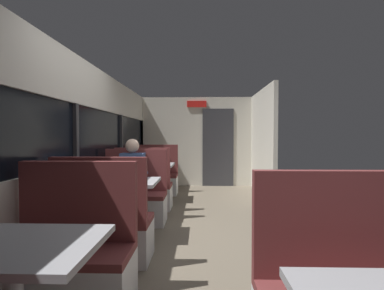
# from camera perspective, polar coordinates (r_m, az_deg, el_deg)

# --- Properties ---
(ground_plane) EXTENTS (3.30, 9.20, 0.02)m
(ground_plane) POSITION_cam_1_polar(r_m,az_deg,el_deg) (3.87, 0.04, -18.12)
(ground_plane) COLOR #665B4C
(carriage_window_panel_left) EXTENTS (0.09, 8.48, 2.30)m
(carriage_window_panel_left) POSITION_cam_1_polar(r_m,az_deg,el_deg) (3.96, -21.46, -1.22)
(carriage_window_panel_left) COLOR beige
(carriage_window_panel_left) RESTS_ON ground_plane
(carriage_end_bulkhead) EXTENTS (2.90, 0.11, 2.30)m
(carriage_end_bulkhead) POSITION_cam_1_polar(r_m,az_deg,el_deg) (7.83, 1.34, 0.57)
(carriage_end_bulkhead) COLOR beige
(carriage_end_bulkhead) RESTS_ON ground_plane
(carriage_aisle_panel_right) EXTENTS (0.08, 2.40, 2.30)m
(carriage_aisle_panel_right) POSITION_cam_1_polar(r_m,az_deg,el_deg) (6.77, 13.14, 0.42)
(carriage_aisle_panel_right) COLOR beige
(carriage_aisle_panel_right) RESTS_ON ground_plane
(dining_table_near_window) EXTENTS (0.90, 0.70, 0.74)m
(dining_table_near_window) POSITION_cam_1_polar(r_m,az_deg,el_deg) (1.96, -30.87, -18.45)
(dining_table_near_window) COLOR #9E9EA3
(dining_table_near_window) RESTS_ON ground_plane
(bench_near_window_facing_entry) EXTENTS (0.95, 0.50, 1.10)m
(bench_near_window_facing_entry) POSITION_cam_1_polar(r_m,az_deg,el_deg) (2.65, -22.04, -20.09)
(bench_near_window_facing_entry) COLOR silver
(bench_near_window_facing_entry) RESTS_ON ground_plane
(dining_table_mid_window) EXTENTS (0.90, 0.70, 0.74)m
(dining_table_mid_window) POSITION_cam_1_polar(r_m,az_deg,el_deg) (3.94, -13.15, -8.01)
(dining_table_mid_window) COLOR #9E9EA3
(dining_table_mid_window) RESTS_ON ground_plane
(bench_mid_window_facing_end) EXTENTS (0.95, 0.50, 1.10)m
(bench_mid_window_facing_end) POSITION_cam_1_polar(r_m,az_deg,el_deg) (3.36, -16.27, -15.22)
(bench_mid_window_facing_end) COLOR silver
(bench_mid_window_facing_end) RESTS_ON ground_plane
(bench_mid_window_facing_entry) EXTENTS (0.95, 0.50, 1.10)m
(bench_mid_window_facing_entry) POSITION_cam_1_polar(r_m,az_deg,el_deg) (4.67, -10.89, -10.34)
(bench_mid_window_facing_entry) COLOR silver
(bench_mid_window_facing_entry) RESTS_ON ground_plane
(dining_table_far_window) EXTENTS (0.90, 0.70, 0.74)m
(dining_table_far_window) POSITION_cam_1_polar(r_m,az_deg,el_deg) (6.09, -7.81, -4.51)
(dining_table_far_window) COLOR #9E9EA3
(dining_table_far_window) RESTS_ON ground_plane
(bench_far_window_facing_end) EXTENTS (0.95, 0.50, 1.10)m
(bench_far_window_facing_end) POSITION_cam_1_polar(r_m,az_deg,el_deg) (5.45, -9.01, -8.57)
(bench_far_window_facing_end) COLOR silver
(bench_far_window_facing_end) RESTS_ON ground_plane
(bench_far_window_facing_entry) EXTENTS (0.95, 0.50, 1.10)m
(bench_far_window_facing_entry) POSITION_cam_1_polar(r_m,az_deg,el_deg) (6.81, -6.82, -6.47)
(bench_far_window_facing_entry) COLOR silver
(bench_far_window_facing_entry) RESTS_ON ground_plane
(seated_passenger) EXTENTS (0.47, 0.55, 1.26)m
(seated_passenger) POSITION_cam_1_polar(r_m,az_deg,el_deg) (4.56, -11.11, -7.96)
(seated_passenger) COLOR #26262D
(seated_passenger) RESTS_ON ground_plane
(coffee_cup_primary) EXTENTS (0.07, 0.07, 0.09)m
(coffee_cup_primary) POSITION_cam_1_polar(r_m,az_deg,el_deg) (6.07, -8.76, -3.16)
(coffee_cup_primary) COLOR white
(coffee_cup_primary) RESTS_ON dining_table_far_window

